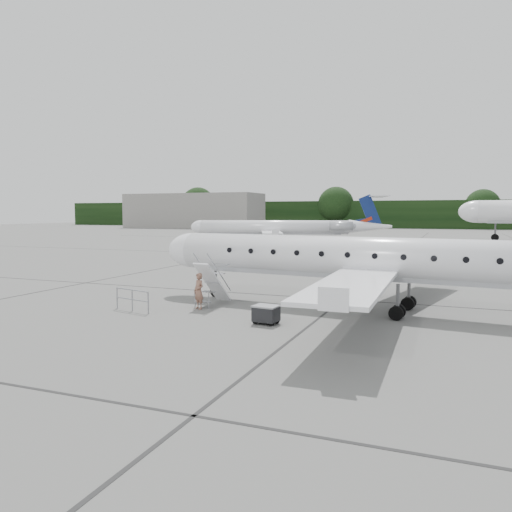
% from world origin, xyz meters
% --- Properties ---
extents(ground, '(320.00, 320.00, 0.00)m').
position_xyz_m(ground, '(0.00, 0.00, 0.00)').
color(ground, slate).
rests_on(ground, ground).
extents(treeline, '(260.00, 4.00, 8.00)m').
position_xyz_m(treeline, '(0.00, 130.00, 4.00)').
color(treeline, black).
rests_on(treeline, ground).
extents(terminal_building, '(40.00, 14.00, 10.00)m').
position_xyz_m(terminal_building, '(-70.00, 110.00, 5.00)').
color(terminal_building, gray).
rests_on(terminal_building, ground).
extents(main_regional_jet, '(28.95, 22.21, 6.94)m').
position_xyz_m(main_regional_jet, '(-1.48, 3.30, 3.47)').
color(main_regional_jet, white).
rests_on(main_regional_jet, ground).
extents(airstair, '(1.07, 2.23, 2.17)m').
position_xyz_m(airstair, '(-9.61, 2.05, 1.09)').
color(airstair, white).
rests_on(airstair, ground).
extents(passenger, '(0.75, 0.66, 1.74)m').
position_xyz_m(passenger, '(-9.74, 0.83, 0.87)').
color(passenger, brown).
rests_on(passenger, ground).
extents(safety_railing, '(2.15, 0.63, 1.00)m').
position_xyz_m(safety_railing, '(-12.42, -0.74, 0.50)').
color(safety_railing, gray).
rests_on(safety_railing, ground).
extents(baggage_cart, '(1.05, 0.89, 0.84)m').
position_xyz_m(baggage_cart, '(-5.62, -0.98, 0.42)').
color(baggage_cart, black).
rests_on(baggage_cart, ground).
extents(bg_regional_left, '(30.63, 25.37, 6.97)m').
position_xyz_m(bg_regional_left, '(-22.06, 46.10, 3.49)').
color(bg_regional_left, white).
rests_on(bg_regional_left, ground).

